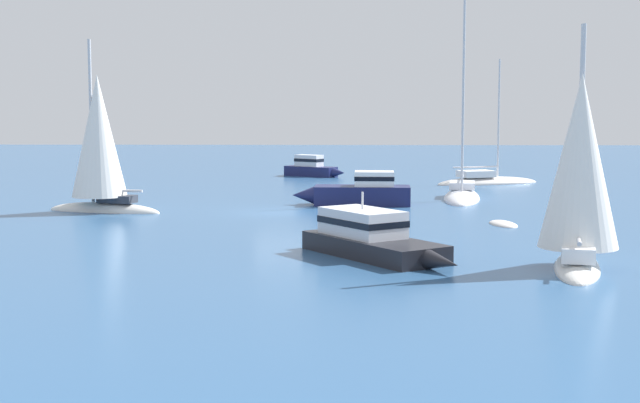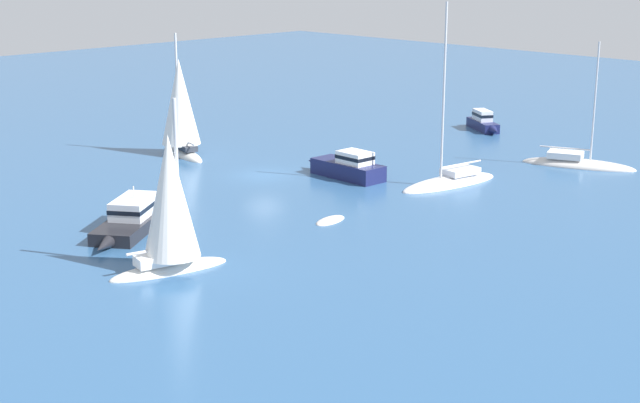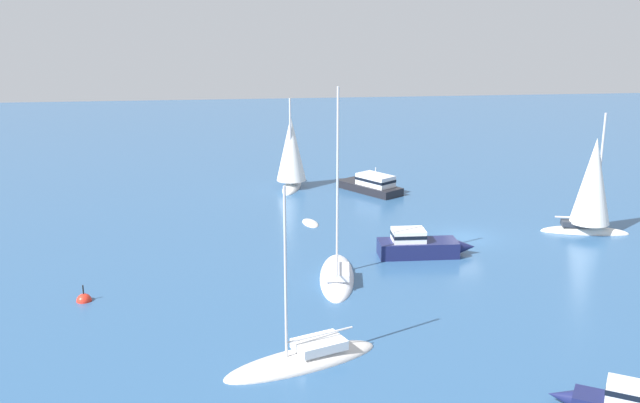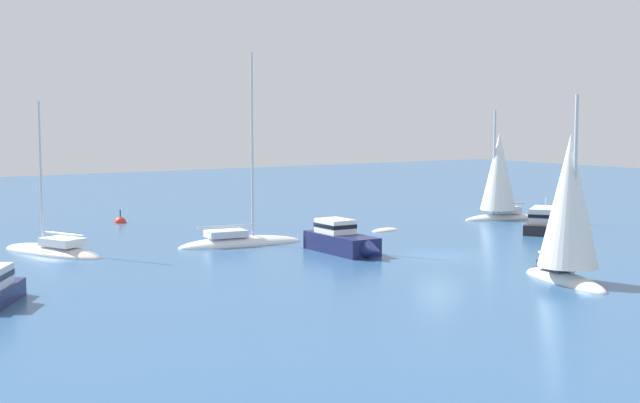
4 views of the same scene
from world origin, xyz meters
name	(u,v)px [view 4 (image 4 of 4)]	position (x,y,z in m)	size (l,w,h in m)	color
ground_plane	(438,257)	(0.00, 0.00, 0.00)	(160.00, 160.00, 0.00)	#2D5684
dinghy	(385,231)	(-4.69, -10.87, 0.00)	(2.57, 1.53, 0.36)	silver
launch	(546,221)	(-13.70, -4.43, 0.70)	(7.15, 5.66, 2.35)	black
sloop	(568,213)	(0.07, 9.36, 3.36)	(3.49, 6.52, 9.46)	silver
powerboat	(343,240)	(3.55, -4.28, 0.75)	(2.15, 6.64, 1.90)	#191E4C
sloop_1	(240,243)	(6.97, -10.42, 0.13)	(8.21, 3.23, 12.32)	white
sloop_2	(499,179)	(-16.08, -11.41, 3.07)	(6.21, 3.25, 8.74)	silver
yacht	(53,251)	(17.60, -13.54, 0.10)	(5.02, 8.21, 9.29)	silver
channel_buoy	(120,223)	(8.82, -25.36, 0.00)	(0.87, 0.87, 1.40)	red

